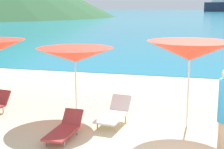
# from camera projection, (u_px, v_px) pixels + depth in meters

# --- Properties ---
(ground_plane) EXTENTS (50.00, 100.00, 0.30)m
(ground_plane) POSITION_uv_depth(u_px,v_px,m) (191.00, 77.00, 16.38)
(ground_plane) COLOR beige
(ocean_water) EXTENTS (650.00, 440.00, 0.02)m
(ocean_water) POSITION_uv_depth(u_px,v_px,m) (199.00, 12.00, 224.29)
(ocean_water) COLOR teal
(ocean_water) RESTS_ON ground_plane
(umbrella_2) EXTENTS (2.30, 2.30, 2.03)m
(umbrella_2) POSITION_uv_depth(u_px,v_px,m) (75.00, 55.00, 9.93)
(umbrella_2) COLOR silver
(umbrella_2) RESTS_ON ground_plane
(umbrella_3) EXTENTS (2.45, 2.45, 2.34)m
(umbrella_3) POSITION_uv_depth(u_px,v_px,m) (190.00, 51.00, 8.72)
(umbrella_3) COLOR silver
(umbrella_3) RESTS_ON ground_plane
(lounge_chair_4) EXTENTS (0.57, 1.47, 0.56)m
(lounge_chair_4) POSITION_uv_depth(u_px,v_px,m) (65.00, 128.00, 8.32)
(lounge_chair_4) COLOR #A53333
(lounge_chair_4) RESTS_ON ground_plane
(lounge_chair_5) EXTENTS (0.76, 1.58, 0.67)m
(lounge_chair_5) POSITION_uv_depth(u_px,v_px,m) (114.00, 113.00, 9.32)
(lounge_chair_5) COLOR white
(lounge_chair_5) RESTS_ON ground_plane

